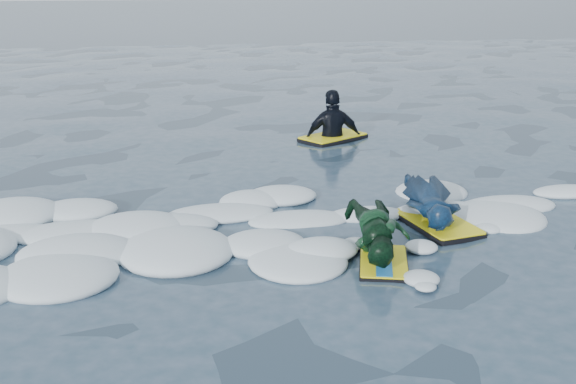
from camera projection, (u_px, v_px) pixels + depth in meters
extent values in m
plane|color=#162435|center=(331.00, 266.00, 7.08)|extent=(120.00, 120.00, 0.00)
cube|color=black|center=(438.00, 224.00, 8.11)|extent=(0.80, 1.18, 0.05)
cube|color=yellow|center=(438.00, 221.00, 8.10)|extent=(0.77, 1.15, 0.02)
imported|color=#0B294F|center=(431.00, 200.00, 8.29)|extent=(0.91, 1.71, 0.39)
cube|color=black|center=(384.00, 264.00, 7.06)|extent=(0.68, 0.95, 0.04)
cube|color=yellow|center=(384.00, 261.00, 7.05)|extent=(0.66, 0.93, 0.02)
cube|color=blue|center=(384.00, 260.00, 7.04)|extent=(0.37, 0.82, 0.01)
imported|color=#103C1D|center=(379.00, 234.00, 7.17)|extent=(0.86, 1.37, 0.48)
cube|color=black|center=(333.00, 138.00, 12.19)|extent=(1.30, 1.14, 0.06)
cube|color=yellow|center=(333.00, 136.00, 12.17)|extent=(1.26, 1.11, 0.02)
imported|color=black|center=(333.00, 140.00, 12.20)|extent=(1.01, 0.45, 1.71)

